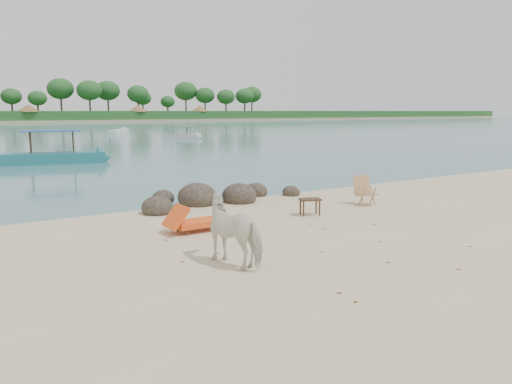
{
  "coord_description": "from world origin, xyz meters",
  "views": [
    {
      "loc": [
        -7.62,
        -8.88,
        3.12
      ],
      "look_at": [
        -0.54,
        2.0,
        1.0
      ],
      "focal_mm": 35.0,
      "sensor_mm": 36.0,
      "label": 1
    }
  ],
  "objects_px": {
    "cow": "(237,231)",
    "deck_chair": "(368,192)",
    "boat_near": "(52,136)",
    "side_table": "(310,208)",
    "boulders": "(211,198)",
    "lounge_chair": "(206,219)"
  },
  "relations": [
    {
      "from": "cow",
      "to": "deck_chair",
      "type": "relative_size",
      "value": 1.74
    },
    {
      "from": "cow",
      "to": "boat_near",
      "type": "distance_m",
      "value": 23.59
    },
    {
      "from": "cow",
      "to": "side_table",
      "type": "relative_size",
      "value": 2.69
    },
    {
      "from": "side_table",
      "to": "boulders",
      "type": "bearing_deg",
      "value": 134.35
    },
    {
      "from": "side_table",
      "to": "deck_chair",
      "type": "bearing_deg",
      "value": 25.1
    },
    {
      "from": "side_table",
      "to": "lounge_chair",
      "type": "bearing_deg",
      "value": -160.42
    },
    {
      "from": "boulders",
      "to": "deck_chair",
      "type": "relative_size",
      "value": 6.47
    },
    {
      "from": "boulders",
      "to": "deck_chair",
      "type": "height_order",
      "value": "deck_chair"
    },
    {
      "from": "boulders",
      "to": "lounge_chair",
      "type": "relative_size",
      "value": 2.96
    },
    {
      "from": "cow",
      "to": "side_table",
      "type": "xyz_separation_m",
      "value": [
        4.27,
        2.88,
        -0.45
      ]
    },
    {
      "from": "side_table",
      "to": "lounge_chair",
      "type": "distance_m",
      "value": 3.48
    },
    {
      "from": "boat_near",
      "to": "deck_chair",
      "type": "bearing_deg",
      "value": -62.63
    },
    {
      "from": "lounge_chair",
      "to": "deck_chair",
      "type": "distance_m",
      "value": 6.11
    },
    {
      "from": "lounge_chair",
      "to": "boat_near",
      "type": "distance_m",
      "value": 20.68
    },
    {
      "from": "side_table",
      "to": "boat_near",
      "type": "relative_size",
      "value": 0.09
    },
    {
      "from": "boulders",
      "to": "deck_chair",
      "type": "distance_m",
      "value": 5.23
    },
    {
      "from": "cow",
      "to": "deck_chair",
      "type": "distance_m",
      "value": 7.56
    },
    {
      "from": "lounge_chair",
      "to": "cow",
      "type": "bearing_deg",
      "value": -104.97
    },
    {
      "from": "side_table",
      "to": "boat_near",
      "type": "distance_m",
      "value": 20.96
    },
    {
      "from": "boulders",
      "to": "lounge_chair",
      "type": "distance_m",
      "value": 3.89
    },
    {
      "from": "boat_near",
      "to": "cow",
      "type": "bearing_deg",
      "value": -81.13
    },
    {
      "from": "cow",
      "to": "lounge_chair",
      "type": "xyz_separation_m",
      "value": [
        0.79,
        2.92,
        -0.39
      ]
    }
  ]
}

